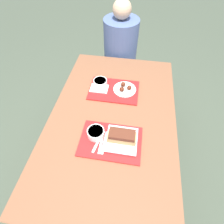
{
  "coord_description": "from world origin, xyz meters",
  "views": [
    {
      "loc": [
        0.12,
        -0.78,
        1.77
      ],
      "look_at": [
        -0.01,
        0.01,
        0.77
      ],
      "focal_mm": 28.0,
      "sensor_mm": 36.0,
      "label": 1
    }
  ],
  "objects": [
    {
      "name": "plastic_spoon_near",
      "position": [
        -0.06,
        -0.23,
        0.74
      ],
      "size": [
        0.05,
        0.17,
        0.0
      ],
      "color": "white",
      "rests_on": "tray_near"
    },
    {
      "name": "person_seated_across",
      "position": [
        -0.07,
        0.98,
        0.76
      ],
      "size": [
        0.36,
        0.36,
        0.74
      ],
      "color": "#4C6093",
      "rests_on": "picnic_bench_far"
    },
    {
      "name": "plastic_fork_near",
      "position": [
        -0.04,
        -0.23,
        0.74
      ],
      "size": [
        0.02,
        0.17,
        0.0
      ],
      "color": "white",
      "rests_on": "tray_near"
    },
    {
      "name": "brisket_sandwich_plate",
      "position": [
        0.09,
        -0.2,
        0.78
      ],
      "size": [
        0.21,
        0.21,
        0.09
      ],
      "color": "white",
      "rests_on": "tray_near"
    },
    {
      "name": "tray_far",
      "position": [
        -0.03,
        0.27,
        0.73
      ],
      "size": [
        0.41,
        0.28,
        0.01
      ],
      "color": "red",
      "rests_on": "picnic_table"
    },
    {
      "name": "tray_near",
      "position": [
        0.02,
        -0.21,
        0.73
      ],
      "size": [
        0.41,
        0.28,
        0.01
      ],
      "color": "red",
      "rests_on": "picnic_table"
    },
    {
      "name": "picnic_table",
      "position": [
        0.0,
        0.0,
        0.64
      ],
      "size": [
        0.93,
        1.51,
        0.73
      ],
      "color": "brown",
      "rests_on": "ground_plane"
    },
    {
      "name": "plastic_knife_near",
      "position": [
        -0.02,
        -0.23,
        0.74
      ],
      "size": [
        0.02,
        0.17,
        0.0
      ],
      "color": "white",
      "rests_on": "tray_near"
    },
    {
      "name": "napkin_far",
      "position": [
        -0.16,
        0.27,
        0.74
      ],
      "size": [
        0.15,
        0.1,
        0.01
      ],
      "color": "white",
      "rests_on": "tray_far"
    },
    {
      "name": "bowl_coleslaw_far",
      "position": [
        -0.16,
        0.32,
        0.77
      ],
      "size": [
        0.12,
        0.12,
        0.05
      ],
      "color": "white",
      "rests_on": "tray_far"
    },
    {
      "name": "picnic_bench_far",
      "position": [
        0.0,
        0.98,
        0.39
      ],
      "size": [
        0.89,
        0.28,
        0.46
      ],
      "color": "brown",
      "rests_on": "ground_plane"
    },
    {
      "name": "condiment_packet",
      "position": [
        0.01,
        -0.15,
        0.74
      ],
      "size": [
        0.04,
        0.03,
        0.01
      ],
      "color": "#3F3F47",
      "rests_on": "tray_near"
    },
    {
      "name": "bowl_coleslaw_near",
      "position": [
        -0.08,
        -0.18,
        0.77
      ],
      "size": [
        0.12,
        0.12,
        0.05
      ],
      "color": "white",
      "rests_on": "tray_near"
    },
    {
      "name": "wings_plate_far",
      "position": [
        0.06,
        0.29,
        0.75
      ],
      "size": [
        0.19,
        0.19,
        0.05
      ],
      "color": "white",
      "rests_on": "tray_far"
    },
    {
      "name": "ground_plane",
      "position": [
        0.0,
        0.0,
        0.0
      ],
      "size": [
        12.0,
        12.0,
        0.0
      ],
      "primitive_type": "plane",
      "color": "#424C3D"
    }
  ]
}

